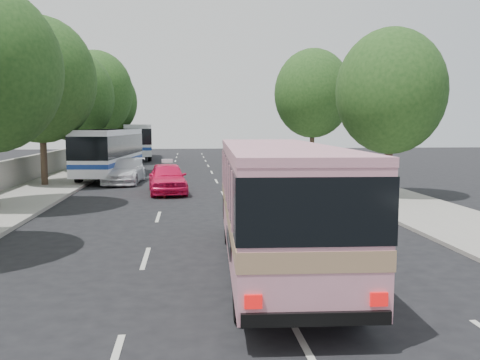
{
  "coord_description": "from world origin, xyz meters",
  "views": [
    {
      "loc": [
        -0.8,
        -15.09,
        3.45
      ],
      "look_at": [
        0.98,
        1.86,
        1.6
      ],
      "focal_mm": 38.0,
      "sensor_mm": 36.0,
      "label": 1
    }
  ],
  "objects": [
    {
      "name": "tour_coach_rear",
      "position": [
        -5.8,
        37.94,
        2.11
      ],
      "size": [
        3.6,
        11.9,
        3.51
      ],
      "rotation": [
        0.0,
        0.0,
        0.09
      ],
      "color": "white",
      "rests_on": "ground"
    },
    {
      "name": "taxi_roof_sign",
      "position": [
        -1.79,
        10.79,
        1.64
      ],
      "size": [
        0.56,
        0.23,
        0.18
      ],
      "primitive_type": "cube",
      "rotation": [
        0.0,
        0.0,
        0.09
      ],
      "color": "silver",
      "rests_on": "pink_taxi"
    },
    {
      "name": "pink_taxi",
      "position": [
        -1.79,
        10.79,
        0.78
      ],
      "size": [
        2.23,
        4.71,
        1.55
      ],
      "primitive_type": "imported",
      "rotation": [
        0.0,
        0.0,
        0.09
      ],
      "color": "#EE1450",
      "rests_on": "ground"
    },
    {
      "name": "sidewalk_left",
      "position": [
        -8.5,
        20.0,
        0.07
      ],
      "size": [
        4.0,
        90.0,
        0.15
      ],
      "primitive_type": "cube",
      "color": "#9E998E",
      "rests_on": "ground"
    },
    {
      "name": "pink_bus",
      "position": [
        1.3,
        -3.36,
        1.86
      ],
      "size": [
        2.84,
        9.46,
        2.98
      ],
      "rotation": [
        0.0,
        0.0,
        -0.05
      ],
      "color": "pink",
      "rests_on": "ground"
    },
    {
      "name": "tree_right_near",
      "position": [
        8.78,
        7.94,
        5.2
      ],
      "size": [
        5.1,
        5.1,
        7.95
      ],
      "color": "#38281E",
      "rests_on": "ground"
    },
    {
      "name": "white_pickup",
      "position": [
        -4.5,
        15.47,
        0.72
      ],
      "size": [
        2.37,
        5.09,
        1.44
      ],
      "primitive_type": "imported",
      "rotation": [
        0.0,
        0.0,
        -0.07
      ],
      "color": "silver",
      "rests_on": "ground"
    },
    {
      "name": "ground",
      "position": [
        0.0,
        0.0,
        0.0
      ],
      "size": [
        120.0,
        120.0,
        0.0
      ],
      "primitive_type": "plane",
      "color": "black",
      "rests_on": "ground"
    },
    {
      "name": "tree_left_e",
      "position": [
        -8.42,
        29.94,
        6.43
      ],
      "size": [
        6.3,
        6.3,
        9.82
      ],
      "color": "#38281E",
      "rests_on": "ground"
    },
    {
      "name": "tree_left_c",
      "position": [
        -8.62,
        13.94,
        6.12
      ],
      "size": [
        6.0,
        6.0,
        9.35
      ],
      "color": "#38281E",
      "rests_on": "ground"
    },
    {
      "name": "tree_left_f",
      "position": [
        -8.62,
        37.94,
        6.0
      ],
      "size": [
        5.88,
        5.88,
        9.16
      ],
      "color": "#38281E",
      "rests_on": "ground"
    },
    {
      "name": "low_wall",
      "position": [
        -10.3,
        20.0,
        0.9
      ],
      "size": [
        0.3,
        90.0,
        1.5
      ],
      "primitive_type": "cube",
      "color": "#9E998E",
      "rests_on": "sidewalk_left"
    },
    {
      "name": "tree_right_far",
      "position": [
        9.08,
        23.94,
        6.12
      ],
      "size": [
        6.0,
        6.0,
        9.35
      ],
      "color": "#38281E",
      "rests_on": "ground"
    },
    {
      "name": "sidewalk_right",
      "position": [
        8.5,
        20.0,
        0.06
      ],
      "size": [
        4.0,
        90.0,
        0.12
      ],
      "primitive_type": "cube",
      "color": "#9E998E",
      "rests_on": "ground"
    },
    {
      "name": "tour_coach_front",
      "position": [
        -5.77,
        18.68,
        1.91
      ],
      "size": [
        3.25,
        10.76,
        3.17
      ],
      "rotation": [
        0.0,
        0.0,
        -0.09
      ],
      "color": "white",
      "rests_on": "ground"
    },
    {
      "name": "tree_left_d",
      "position": [
        -8.52,
        21.94,
        5.63
      ],
      "size": [
        5.52,
        5.52,
        8.6
      ],
      "color": "#38281E",
      "rests_on": "ground"
    }
  ]
}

